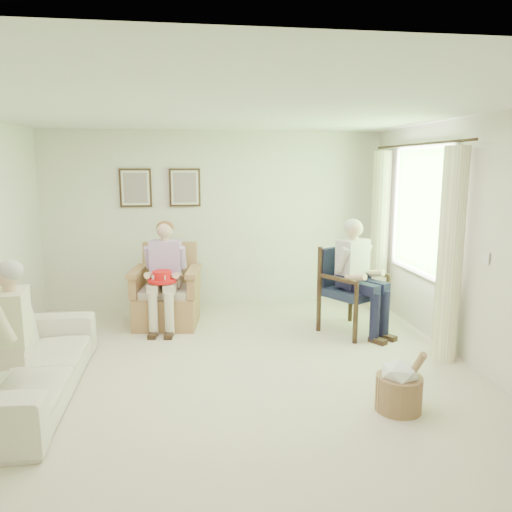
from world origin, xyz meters
name	(u,v)px	position (x,y,z in m)	size (l,w,h in m)	color
floor	(235,379)	(0.00, 0.00, 0.00)	(5.50, 5.50, 0.00)	beige
back_wall	(216,220)	(0.00, 2.75, 1.30)	(5.00, 0.04, 2.60)	silver
front_wall	(300,361)	(0.00, -2.75, 1.30)	(5.00, 0.04, 2.60)	silver
right_wall	(478,245)	(2.50, 0.00, 1.30)	(0.04, 5.50, 2.60)	silver
ceiling	(233,109)	(0.00, 0.00, 2.60)	(5.00, 5.50, 0.02)	white
window	(421,207)	(2.46, 1.20, 1.58)	(0.13, 2.50, 1.63)	#2D6B23
curtain_left	(450,256)	(2.33, 0.22, 1.15)	(0.34, 0.34, 2.30)	#FBF2C4
curtain_right	(380,232)	(2.33, 2.18, 1.15)	(0.34, 0.34, 2.30)	#FBF2C4
framed_print_left	(136,188)	(-1.15, 2.71, 1.78)	(0.45, 0.05, 0.55)	#382114
framed_print_right	(185,188)	(-0.45, 2.71, 1.78)	(0.45, 0.05, 0.55)	#382114
wicker_armchair	(167,299)	(-0.73, 1.89, 0.34)	(0.83, 0.83, 1.07)	tan
wood_armchair	(351,285)	(1.63, 1.32, 0.58)	(0.69, 0.65, 1.06)	black
sofa	(24,362)	(-1.95, -0.11, 0.33)	(0.90, 2.29, 0.67)	white
person_wicker	(165,267)	(-0.73, 1.74, 0.80)	(0.40, 0.62, 1.36)	beige
person_dark	(357,268)	(1.63, 1.15, 0.84)	(0.40, 0.63, 1.42)	#171732
person_sofa	(5,331)	(-1.95, -0.48, 0.76)	(0.42, 0.63, 1.31)	beige
red_hat	(162,278)	(-0.76, 1.54, 0.71)	(0.36, 0.36, 0.14)	red
hatbox	(399,385)	(1.34, -0.84, 0.23)	(0.41, 0.41, 0.59)	tan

